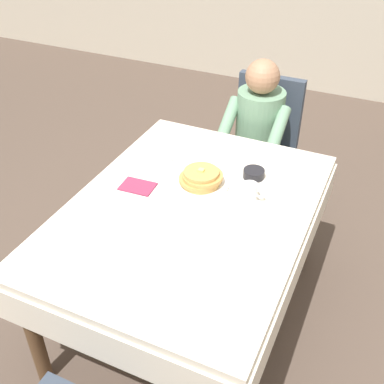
% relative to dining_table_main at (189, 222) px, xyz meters
% --- Properties ---
extents(ground_plane, '(14.00, 14.00, 0.00)m').
position_rel_dining_table_main_xyz_m(ground_plane, '(0.00, 0.00, -0.65)').
color(ground_plane, brown).
extents(dining_table_main, '(1.12, 1.52, 0.74)m').
position_rel_dining_table_main_xyz_m(dining_table_main, '(0.00, 0.00, 0.00)').
color(dining_table_main, silver).
rests_on(dining_table_main, ground).
extents(chair_diner, '(0.44, 0.45, 0.93)m').
position_rel_dining_table_main_xyz_m(chair_diner, '(0.01, 1.17, -0.12)').
color(chair_diner, '#384251').
rests_on(chair_diner, ground).
extents(diner_person, '(0.40, 0.43, 1.12)m').
position_rel_dining_table_main_xyz_m(diner_person, '(0.01, 1.01, 0.02)').
color(diner_person, gray).
rests_on(diner_person, ground).
extents(plate_breakfast, '(0.28, 0.28, 0.02)m').
position_rel_dining_table_main_xyz_m(plate_breakfast, '(-0.02, 0.19, 0.10)').
color(plate_breakfast, white).
rests_on(plate_breakfast, dining_table_main).
extents(breakfast_stack, '(0.22, 0.21, 0.08)m').
position_rel_dining_table_main_xyz_m(breakfast_stack, '(-0.02, 0.19, 0.14)').
color(breakfast_stack, tan).
rests_on(breakfast_stack, plate_breakfast).
extents(cup_coffee, '(0.11, 0.08, 0.08)m').
position_rel_dining_table_main_xyz_m(cup_coffee, '(0.24, 0.19, 0.13)').
color(cup_coffee, white).
rests_on(cup_coffee, dining_table_main).
extents(bowl_butter, '(0.11, 0.11, 0.04)m').
position_rel_dining_table_main_xyz_m(bowl_butter, '(0.20, 0.37, 0.11)').
color(bowl_butter, black).
rests_on(bowl_butter, dining_table_main).
extents(syrup_pitcher, '(0.08, 0.08, 0.07)m').
position_rel_dining_table_main_xyz_m(syrup_pitcher, '(-0.28, 0.32, 0.13)').
color(syrup_pitcher, silver).
rests_on(syrup_pitcher, dining_table_main).
extents(fork_left_of_plate, '(0.02, 0.18, 0.00)m').
position_rel_dining_table_main_xyz_m(fork_left_of_plate, '(-0.21, 0.17, 0.09)').
color(fork_left_of_plate, silver).
rests_on(fork_left_of_plate, dining_table_main).
extents(knife_right_of_plate, '(0.02, 0.20, 0.00)m').
position_rel_dining_table_main_xyz_m(knife_right_of_plate, '(0.17, 0.17, 0.09)').
color(knife_right_of_plate, silver).
rests_on(knife_right_of_plate, dining_table_main).
extents(spoon_near_edge, '(0.15, 0.04, 0.00)m').
position_rel_dining_table_main_xyz_m(spoon_near_edge, '(0.03, -0.13, 0.09)').
color(spoon_near_edge, silver).
rests_on(spoon_near_edge, dining_table_main).
extents(napkin_folded, '(0.18, 0.13, 0.01)m').
position_rel_dining_table_main_xyz_m(napkin_folded, '(-0.31, 0.04, 0.09)').
color(napkin_folded, '#8C2D4C').
rests_on(napkin_folded, dining_table_main).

